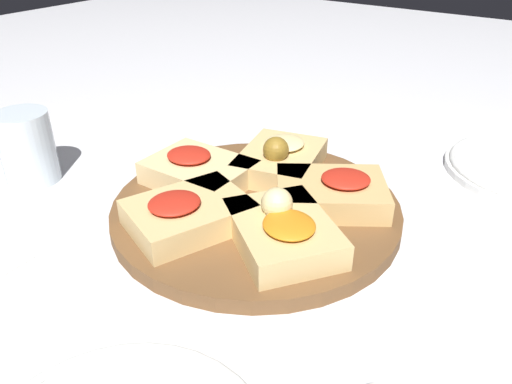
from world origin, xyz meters
TOP-DOWN VIEW (x-y plane):
  - ground_plane at (0.00, 0.00)m, footprint 3.00×3.00m
  - serving_board at (0.00, 0.00)m, footprint 0.36×0.36m
  - focaccia_slice_0 at (0.05, 0.07)m, footprint 0.16×0.17m
  - focaccia_slice_1 at (-0.05, 0.08)m, footprint 0.16×0.17m
  - focaccia_slice_2 at (-0.09, -0.02)m, footprint 0.15×0.13m
  - focaccia_slice_3 at (0.00, -0.09)m, footprint 0.10×0.13m
  - focaccia_slice_4 at (0.09, -0.03)m, footprint 0.16×0.14m
  - water_glass at (0.11, -0.31)m, footprint 0.07×0.07m

SIDE VIEW (x-z plane):
  - ground_plane at x=0.00m, z-range 0.00..0.00m
  - serving_board at x=0.00m, z-range 0.00..0.02m
  - focaccia_slice_1 at x=-0.05m, z-range 0.01..0.06m
  - focaccia_slice_3 at x=0.00m, z-range 0.01..0.06m
  - focaccia_slice_4 at x=0.09m, z-range 0.01..0.06m
  - focaccia_slice_0 at x=0.05m, z-range 0.01..0.07m
  - focaccia_slice_2 at x=-0.09m, z-range 0.01..0.07m
  - water_glass at x=0.11m, z-range 0.00..0.10m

